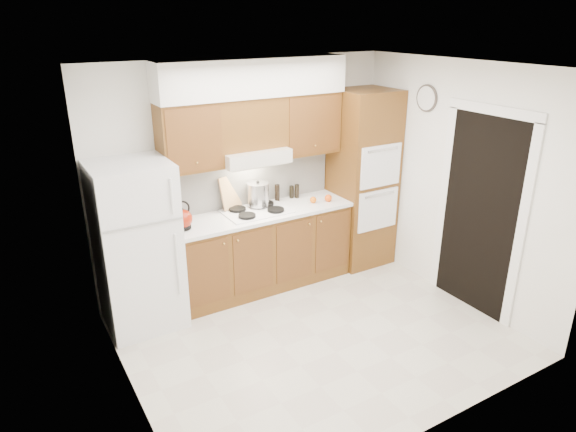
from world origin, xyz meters
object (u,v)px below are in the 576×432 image
object	(u,v)px
oven_cabinet	(362,179)
stock_pot	(258,194)
fridge	(137,246)
kettle	(183,219)

from	to	relation	value
oven_cabinet	stock_pot	size ratio (longest dim) A/B	8.59
fridge	stock_pot	distance (m)	1.49
oven_cabinet	kettle	size ratio (longest dim) A/B	10.76
oven_cabinet	kettle	bearing A→B (deg)	-179.31
oven_cabinet	stock_pot	world-z (taller)	oven_cabinet
fridge	kettle	size ratio (longest dim) A/B	8.41
stock_pot	kettle	bearing A→B (deg)	-169.63
kettle	stock_pot	world-z (taller)	stock_pot
kettle	oven_cabinet	bearing A→B (deg)	19.57
oven_cabinet	stock_pot	distance (m)	1.39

